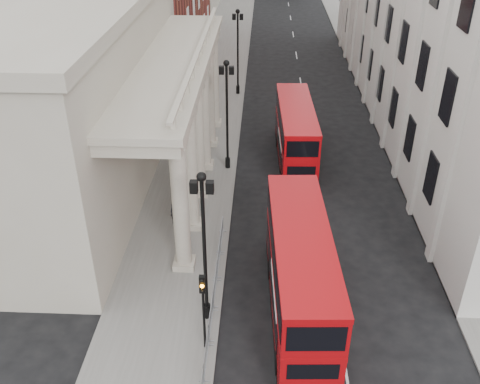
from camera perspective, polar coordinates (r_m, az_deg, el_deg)
The scene contains 15 objects.
ground at distance 25.13m, azimuth -3.00°, elevation -19.70°, with size 260.00×260.00×0.00m, color black.
sidewalk_west at distance 50.02m, azimuth -3.34°, elevation 8.06°, with size 6.00×140.00×0.12m, color slate.
sidewalk_east at distance 51.10m, azimuth 15.57°, elevation 7.46°, with size 3.00×140.00×0.12m, color slate.
kerb at distance 49.81m, azimuth 0.07°, elevation 8.03°, with size 0.20×140.00×0.14m, color slate.
portico_building at distance 38.49m, azimuth -16.69°, elevation 9.18°, with size 9.00×28.00×12.00m, color #A79D8C.
lamp_post_south at distance 24.72m, azimuth -3.86°, elevation -5.09°, with size 1.05×0.44×8.32m.
lamp_post_mid at distance 38.76m, azimuth -1.40°, elevation 8.91°, with size 1.05×0.44×8.32m.
lamp_post_north at distance 53.91m, azimuth -0.24°, elevation 15.27°, with size 1.05×0.44×8.32m.
traffic_light at distance 24.29m, azimuth -3.97°, elevation -11.35°, with size 0.28×0.33×4.30m.
crowd_barriers at distance 26.14m, azimuth -3.37°, elevation -14.97°, with size 0.50×18.75×1.10m.
bus_near at distance 26.70m, azimuth 6.42°, elevation -8.50°, with size 3.26×11.42×4.88m.
bus_far at distance 41.26m, azimuth 5.94°, elevation 6.27°, with size 2.88×10.46×4.48m.
pedestrian_a at distance 34.10m, azimuth -6.90°, elevation -2.01°, with size 0.65×0.43×1.79m, color black.
pedestrian_b at distance 36.26m, azimuth -6.63°, elevation -0.04°, with size 0.76×0.59×1.56m, color #2A2522.
pedestrian_c at distance 43.27m, azimuth -5.00°, elevation 5.44°, with size 0.77×0.50×1.57m, color black.
Camera 1 is at (1.95, -15.87, 19.39)m, focal length 40.00 mm.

